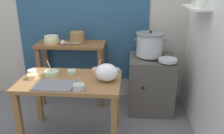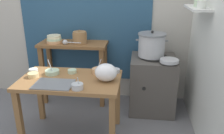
{
  "view_description": "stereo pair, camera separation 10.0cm",
  "coord_description": "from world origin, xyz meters",
  "px_view_note": "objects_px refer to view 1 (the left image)",
  "views": [
    {
      "loc": [
        0.54,
        -2.32,
        1.75
      ],
      "look_at": [
        0.35,
        0.14,
        0.82
      ],
      "focal_mm": 37.79,
      "sensor_mm": 36.0,
      "label": 1
    },
    {
      "loc": [
        0.64,
        -2.31,
        1.75
      ],
      "look_at": [
        0.35,
        0.14,
        0.82
      ],
      "focal_mm": 37.79,
      "sensor_mm": 36.0,
      "label": 2
    }
  ],
  "objects_px": {
    "stove_block": "(150,83)",
    "prep_bowl_1": "(52,73)",
    "bowl_stack_enamel": "(52,40)",
    "prep_bowl_3": "(72,72)",
    "ladle": "(63,43)",
    "prep_bowl_2": "(99,71)",
    "back_shelf_table": "(72,58)",
    "serving_tray": "(54,85)",
    "prep_bowl_4": "(32,72)",
    "prep_bowl_5": "(79,87)",
    "prep_table": "(71,88)",
    "prep_bowl_0": "(32,76)",
    "plastic_bag": "(107,72)",
    "clay_pot": "(77,38)",
    "steamer_pot": "(150,44)",
    "wide_pan": "(168,60)",
    "prep_bowl_6": "(115,70)"
  },
  "relations": [
    {
      "from": "prep_table",
      "to": "prep_bowl_6",
      "type": "height_order",
      "value": "prep_bowl_6"
    },
    {
      "from": "serving_tray",
      "to": "prep_bowl_5",
      "type": "height_order",
      "value": "prep_bowl_5"
    },
    {
      "from": "prep_bowl_6",
      "to": "bowl_stack_enamel",
      "type": "bearing_deg",
      "value": 148.55
    },
    {
      "from": "prep_bowl_2",
      "to": "prep_bowl_3",
      "type": "distance_m",
      "value": 0.31
    },
    {
      "from": "stove_block",
      "to": "wide_pan",
      "type": "bearing_deg",
      "value": -50.01
    },
    {
      "from": "plastic_bag",
      "to": "clay_pot",
      "type": "bearing_deg",
      "value": 119.94
    },
    {
      "from": "bowl_stack_enamel",
      "to": "ladle",
      "type": "height_order",
      "value": "bowl_stack_enamel"
    },
    {
      "from": "prep_table",
      "to": "back_shelf_table",
      "type": "distance_m",
      "value": 0.87
    },
    {
      "from": "stove_block",
      "to": "serving_tray",
      "type": "xyz_separation_m",
      "value": [
        -1.06,
        -0.88,
        0.34
      ]
    },
    {
      "from": "bowl_stack_enamel",
      "to": "stove_block",
      "type": "bearing_deg",
      "value": -3.78
    },
    {
      "from": "stove_block",
      "to": "bowl_stack_enamel",
      "type": "xyz_separation_m",
      "value": [
        -1.39,
        0.09,
        0.57
      ]
    },
    {
      "from": "prep_bowl_4",
      "to": "wide_pan",
      "type": "bearing_deg",
      "value": 13.31
    },
    {
      "from": "prep_table",
      "to": "prep_bowl_3",
      "type": "distance_m",
      "value": 0.21
    },
    {
      "from": "bowl_stack_enamel",
      "to": "prep_bowl_3",
      "type": "height_order",
      "value": "bowl_stack_enamel"
    },
    {
      "from": "back_shelf_table",
      "to": "serving_tray",
      "type": "xyz_separation_m",
      "value": [
        0.07,
        -1.01,
        0.05
      ]
    },
    {
      "from": "prep_table",
      "to": "prep_bowl_6",
      "type": "relative_size",
      "value": 9.86
    },
    {
      "from": "plastic_bag",
      "to": "prep_bowl_5",
      "type": "relative_size",
      "value": 1.74
    },
    {
      "from": "stove_block",
      "to": "prep_bowl_1",
      "type": "relative_size",
      "value": 4.31
    },
    {
      "from": "plastic_bag",
      "to": "prep_bowl_3",
      "type": "bearing_deg",
      "value": 157.55
    },
    {
      "from": "bowl_stack_enamel",
      "to": "prep_bowl_2",
      "type": "distance_m",
      "value": 0.98
    },
    {
      "from": "prep_bowl_0",
      "to": "prep_bowl_1",
      "type": "xyz_separation_m",
      "value": [
        0.18,
        0.11,
        0.0
      ]
    },
    {
      "from": "ladle",
      "to": "stove_block",
      "type": "bearing_deg",
      "value": -0.74
    },
    {
      "from": "bowl_stack_enamel",
      "to": "prep_bowl_4",
      "type": "height_order",
      "value": "bowl_stack_enamel"
    },
    {
      "from": "prep_bowl_2",
      "to": "prep_table",
      "type": "bearing_deg",
      "value": -146.77
    },
    {
      "from": "back_shelf_table",
      "to": "plastic_bag",
      "type": "bearing_deg",
      "value": -55.17
    },
    {
      "from": "back_shelf_table",
      "to": "plastic_bag",
      "type": "relative_size",
      "value": 4.02
    },
    {
      "from": "serving_tray",
      "to": "prep_bowl_2",
      "type": "height_order",
      "value": "prep_bowl_2"
    },
    {
      "from": "prep_table",
      "to": "prep_bowl_5",
      "type": "xyz_separation_m",
      "value": [
        0.15,
        -0.25,
        0.14
      ]
    },
    {
      "from": "bowl_stack_enamel",
      "to": "prep_bowl_0",
      "type": "distance_m",
      "value": 0.83
    },
    {
      "from": "ladle",
      "to": "prep_bowl_2",
      "type": "bearing_deg",
      "value": -44.44
    },
    {
      "from": "prep_table",
      "to": "serving_tray",
      "type": "distance_m",
      "value": 0.24
    },
    {
      "from": "prep_table",
      "to": "ladle",
      "type": "height_order",
      "value": "ladle"
    },
    {
      "from": "back_shelf_table",
      "to": "stove_block",
      "type": "height_order",
      "value": "back_shelf_table"
    },
    {
      "from": "prep_bowl_0",
      "to": "prep_bowl_3",
      "type": "xyz_separation_m",
      "value": [
        0.4,
        0.17,
        -0.0
      ]
    },
    {
      "from": "plastic_bag",
      "to": "prep_bowl_2",
      "type": "xyz_separation_m",
      "value": [
        -0.11,
        0.2,
        -0.06
      ]
    },
    {
      "from": "prep_bowl_4",
      "to": "plastic_bag",
      "type": "bearing_deg",
      "value": -8.85
    },
    {
      "from": "stove_block",
      "to": "prep_bowl_5",
      "type": "height_order",
      "value": "prep_bowl_5"
    },
    {
      "from": "prep_table",
      "to": "prep_bowl_4",
      "type": "height_order",
      "value": "prep_bowl_4"
    },
    {
      "from": "wide_pan",
      "to": "prep_bowl_4",
      "type": "bearing_deg",
      "value": -166.69
    },
    {
      "from": "prep_bowl_1",
      "to": "prep_bowl_4",
      "type": "height_order",
      "value": "prep_bowl_1"
    },
    {
      "from": "prep_bowl_1",
      "to": "stove_block",
      "type": "bearing_deg",
      "value": 27.13
    },
    {
      "from": "clay_pot",
      "to": "prep_bowl_4",
      "type": "relative_size",
      "value": 1.93
    },
    {
      "from": "bowl_stack_enamel",
      "to": "serving_tray",
      "type": "distance_m",
      "value": 1.05
    },
    {
      "from": "plastic_bag",
      "to": "prep_bowl_5",
      "type": "xyz_separation_m",
      "value": [
        -0.25,
        -0.24,
        -0.06
      ]
    },
    {
      "from": "back_shelf_table",
      "to": "prep_bowl_3",
      "type": "height_order",
      "value": "back_shelf_table"
    },
    {
      "from": "prep_table",
      "to": "bowl_stack_enamel",
      "type": "bearing_deg",
      "value": 119.06
    },
    {
      "from": "prep_bowl_4",
      "to": "prep_bowl_6",
      "type": "height_order",
      "value": "same"
    },
    {
      "from": "clay_pot",
      "to": "steamer_pot",
      "type": "bearing_deg",
      "value": -6.34
    },
    {
      "from": "prep_bowl_2",
      "to": "prep_bowl_4",
      "type": "bearing_deg",
      "value": -175.37
    },
    {
      "from": "bowl_stack_enamel",
      "to": "prep_bowl_2",
      "type": "xyz_separation_m",
      "value": [
        0.74,
        -0.61,
        -0.2
      ]
    }
  ]
}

